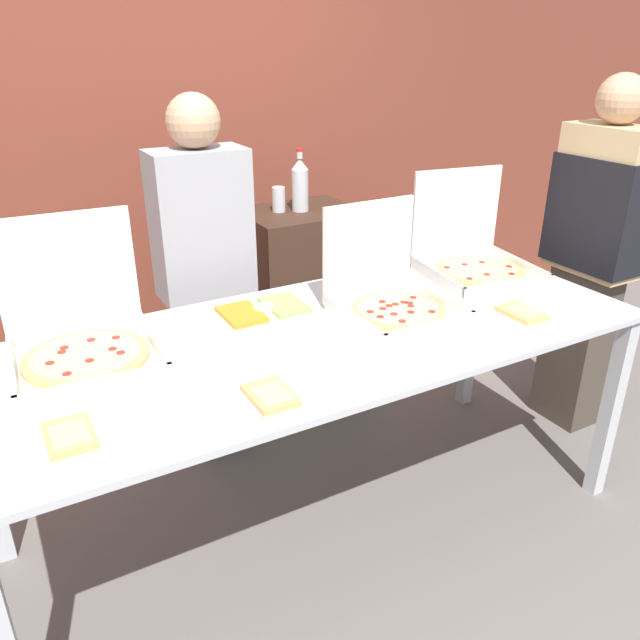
% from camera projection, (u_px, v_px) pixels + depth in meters
% --- Properties ---
extents(ground_plane, '(16.00, 16.00, 0.00)m').
position_uv_depth(ground_plane, '(320.00, 520.00, 2.57)').
color(ground_plane, slate).
extents(brick_wall_behind, '(10.00, 0.06, 2.80)m').
position_uv_depth(brick_wall_behind, '(165.00, 123.00, 3.35)').
color(brick_wall_behind, brown).
rests_on(brick_wall_behind, ground_plane).
extents(buffet_table, '(2.38, 0.95, 0.86)m').
position_uv_depth(buffet_table, '(320.00, 355.00, 2.26)').
color(buffet_table, silver).
rests_on(buffet_table, ground_plane).
extents(pizza_box_near_left, '(0.50, 0.51, 0.44)m').
position_uv_depth(pizza_box_near_left, '(473.00, 257.00, 2.74)').
color(pizza_box_near_left, silver).
rests_on(pizza_box_near_left, buffet_table).
extents(pizza_box_far_right, '(0.47, 0.48, 0.44)m').
position_uv_depth(pizza_box_far_right, '(82.00, 336.00, 2.01)').
color(pizza_box_far_right, silver).
rests_on(pizza_box_far_right, buffet_table).
extents(pizza_box_far_left, '(0.40, 0.42, 0.40)m').
position_uv_depth(pizza_box_far_left, '(390.00, 296.00, 2.34)').
color(pizza_box_far_left, silver).
rests_on(pizza_box_far_left, buffet_table).
extents(paper_plate_front_left, '(0.23, 0.23, 0.03)m').
position_uv_depth(paper_plate_front_left, '(522.00, 314.00, 2.34)').
color(paper_plate_front_left, white).
rests_on(paper_plate_front_left, buffet_table).
extents(paper_plate_front_right, '(0.23, 0.23, 0.03)m').
position_uv_depth(paper_plate_front_right, '(70.00, 437.00, 1.62)').
color(paper_plate_front_right, white).
rests_on(paper_plate_front_right, buffet_table).
extents(paper_plate_front_center, '(0.21, 0.21, 0.03)m').
position_uv_depth(paper_plate_front_center, '(271.00, 397.00, 1.80)').
color(paper_plate_front_center, white).
rests_on(paper_plate_front_center, buffet_table).
extents(veggie_tray, '(0.39, 0.25, 0.05)m').
position_uv_depth(veggie_tray, '(264.00, 314.00, 2.32)').
color(veggie_tray, white).
rests_on(veggie_tray, buffet_table).
extents(sideboard_podium, '(0.58, 0.46, 1.02)m').
position_uv_depth(sideboard_podium, '(301.00, 304.00, 3.36)').
color(sideboard_podium, '#382319').
rests_on(sideboard_podium, ground_plane).
extents(soda_bottle, '(0.08, 0.08, 0.31)m').
position_uv_depth(soda_bottle, '(300.00, 184.00, 3.08)').
color(soda_bottle, '#B7BCC1').
rests_on(soda_bottle, sideboard_podium).
extents(soda_can_silver, '(0.07, 0.07, 0.12)m').
position_uv_depth(soda_can_silver, '(279.00, 199.00, 3.09)').
color(soda_can_silver, silver).
rests_on(soda_can_silver, sideboard_podium).
extents(person_guest_plaid, '(0.40, 0.22, 1.63)m').
position_uv_depth(person_guest_plaid, '(206.00, 279.00, 2.74)').
color(person_guest_plaid, black).
rests_on(person_guest_plaid, ground_plane).
extents(person_server_vest, '(0.24, 0.42, 1.69)m').
position_uv_depth(person_server_vest, '(595.00, 242.00, 2.90)').
color(person_server_vest, '#473D33').
rests_on(person_server_vest, ground_plane).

